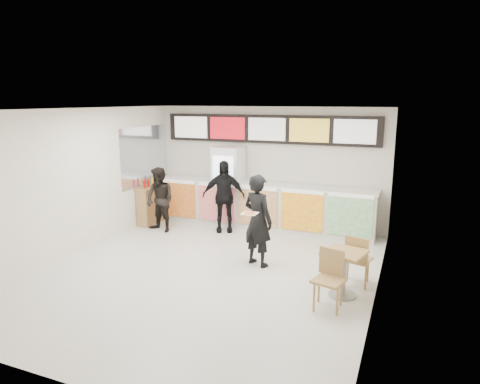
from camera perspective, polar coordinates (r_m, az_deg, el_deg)
The scene contains 15 objects.
floor at distance 8.18m, azimuth -4.34°, elevation -10.59°, with size 7.00×7.00×0.00m, color beige.
ceiling at distance 7.54m, azimuth -4.71°, elevation 10.93°, with size 7.00×7.00×0.00m, color white.
wall_back at distance 10.91m, azimuth 3.76°, elevation 3.41°, with size 6.00×6.00×0.00m, color silver.
wall_left at distance 9.43m, azimuth -21.04°, elevation 1.24°, with size 7.00×7.00×0.00m, color silver.
wall_right at distance 6.94m, azimuth 18.23°, elevation -2.28°, with size 7.00×7.00×0.00m, color silver.
service_counter at distance 10.71m, azimuth 3.00°, elevation -1.80°, with size 5.56×0.77×1.14m.
menu_board at distance 10.72m, azimuth 3.68°, elevation 8.37°, with size 5.50×0.14×0.70m.
drinks_fridge at distance 10.96m, azimuth -1.57°, elevation 0.84°, with size 0.70×0.67×2.00m.
mirror_panel at distance 11.27m, azimuth -12.60°, elevation 4.72°, with size 0.01×2.00×1.50m, color #B2B7BF.
customer_main at distance 8.21m, azimuth 2.40°, elevation -3.81°, with size 0.66×0.43×1.80m, color black.
customer_left at distance 10.52m, azimuth -10.62°, elevation -1.04°, with size 0.77×0.60×1.58m, color black.
customer_mid at distance 10.35m, azimuth -2.21°, elevation -0.57°, with size 1.03×0.43×1.75m, color black.
pizza_slice at distance 7.74m, azimuth 1.29°, elevation -2.82°, with size 0.36×0.36×0.02m.
cafe_table at distance 7.24m, azimuth 13.69°, elevation -9.44°, with size 0.82×1.62×0.92m.
condiment_ledge at distance 11.34m, azimuth -11.84°, elevation -1.65°, with size 0.35×0.87×1.16m.
Camera 1 is at (3.40, -6.73, 3.16)m, focal length 32.00 mm.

